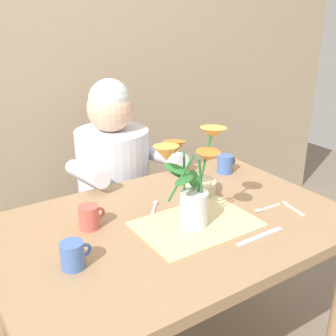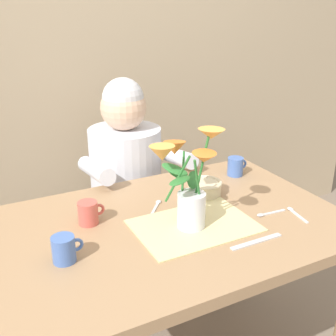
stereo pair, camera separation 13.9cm
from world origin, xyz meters
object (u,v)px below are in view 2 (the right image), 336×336
object	(u,v)px
ceramic_bowl	(205,187)
tea_cup	(236,166)
coffee_cup	(64,249)
flower_vase	(188,181)
dinner_knife	(256,242)
seated_person	(127,195)
ceramic_mug	(89,213)

from	to	relation	value
ceramic_bowl	tea_cup	distance (m)	0.25
ceramic_bowl	coffee_cup	size ratio (longest dim) A/B	1.46
flower_vase	dinner_knife	xyz separation A→B (m)	(0.14, -0.19, -0.16)
ceramic_bowl	tea_cup	xyz separation A→B (m)	(0.22, 0.11, 0.01)
ceramic_bowl	tea_cup	size ratio (longest dim) A/B	1.46
tea_cup	coffee_cup	bearing A→B (deg)	-159.69
ceramic_bowl	coffee_cup	xyz separation A→B (m)	(-0.60, -0.20, 0.01)
seated_person	dinner_knife	world-z (taller)	seated_person
tea_cup	coffee_cup	world-z (taller)	same
ceramic_mug	tea_cup	bearing A→B (deg)	9.95
seated_person	tea_cup	world-z (taller)	seated_person
tea_cup	seated_person	bearing A→B (deg)	134.28
flower_vase	dinner_knife	size ratio (longest dim) A/B	1.79
seated_person	flower_vase	bearing A→B (deg)	-89.59
ceramic_bowl	dinner_knife	xyz separation A→B (m)	(-0.04, -0.37, -0.03)
ceramic_bowl	tea_cup	world-z (taller)	tea_cup
seated_person	coffee_cup	distance (m)	0.85
flower_vase	tea_cup	bearing A→B (deg)	35.64
dinner_knife	flower_vase	bearing A→B (deg)	127.60
flower_vase	seated_person	bearing A→B (deg)	86.12
ceramic_bowl	seated_person	bearing A→B (deg)	106.17
seated_person	tea_cup	distance (m)	0.56
seated_person	ceramic_bowl	world-z (taller)	seated_person
ceramic_bowl	dinner_knife	size ratio (longest dim) A/B	0.72
seated_person	dinner_knife	xyz separation A→B (m)	(0.10, -0.85, 0.18)
flower_vase	tea_cup	world-z (taller)	flower_vase
tea_cup	coffee_cup	distance (m)	0.88
seated_person	ceramic_mug	size ratio (longest dim) A/B	12.20
seated_person	coffee_cup	world-z (taller)	seated_person
flower_vase	coffee_cup	size ratio (longest dim) A/B	3.67
dinner_knife	coffee_cup	size ratio (longest dim) A/B	2.04
ceramic_bowl	ceramic_mug	xyz separation A→B (m)	(-0.47, -0.02, 0.01)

